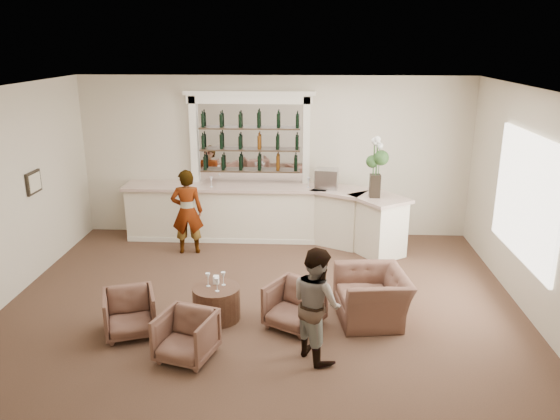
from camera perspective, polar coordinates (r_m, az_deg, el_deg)
The scene contains 19 objects.
ground at distance 8.56m, azimuth -1.96°, elevation -10.25°, with size 8.00×8.00×0.00m, color brown.
room_shell at distance 8.44m, azimuth -0.61°, elevation 6.26°, with size 8.04×7.02×3.32m.
bar_counter at distance 11.11m, azimuth -1.53°, elevation -0.42°, with size 5.72×1.80×1.14m.
back_bar_alcove at distance 11.19m, azimuth -3.16°, elevation 7.38°, with size 2.64×0.25×3.00m.
cocktail_table at distance 8.22m, azimuth -6.64°, elevation -9.61°, with size 0.70×0.70×0.50m, color #4D3321.
sommelier at distance 10.57m, azimuth -9.67°, elevation -0.18°, with size 0.60×0.40×1.65m, color gray.
guest at distance 7.06m, azimuth 3.82°, elevation -9.70°, with size 0.73×0.57×1.51m, color gray.
armchair_left at distance 8.02m, azimuth -15.44°, elevation -10.34°, with size 0.68×0.70×0.64m, color brown.
armchair_center at distance 7.30m, azimuth -9.77°, elevation -12.87°, with size 0.67×0.69×0.63m, color brown.
armchair_right at distance 7.93m, azimuth 1.53°, elevation -9.92°, with size 0.71×0.73×0.66m, color brown.
armchair_far at distance 8.23m, azimuth 9.60°, elevation -8.87°, with size 1.11×0.97×0.72m, color brown.
espresso_machine at distance 10.87m, azimuth 4.89°, elevation 3.28°, with size 0.44×0.37×0.39m, color #ACACB1.
flower_vase at distance 10.26m, azimuth 10.00°, elevation 4.82°, with size 0.30×0.30×1.15m.
wine_glass_bar_left at distance 11.03m, azimuth -7.20°, elevation 2.94°, with size 0.07×0.07×0.21m, color white, non-canonical shape.
wine_glass_bar_right at distance 10.91m, azimuth 2.99°, elevation 2.89°, with size 0.07×0.07×0.21m, color white, non-canonical shape.
wine_glass_tbl_a at distance 8.11m, azimuth -7.54°, elevation -7.24°, with size 0.07×0.07×0.21m, color white, non-canonical shape.
wine_glass_tbl_b at distance 8.12m, azimuth -5.94°, elevation -7.15°, with size 0.07×0.07×0.21m, color white, non-canonical shape.
wine_glass_tbl_c at distance 7.95m, azimuth -6.60°, elevation -7.76°, with size 0.07×0.07×0.21m, color white, non-canonical shape.
napkin_holder at distance 8.22m, azimuth -6.70°, elevation -7.24°, with size 0.08×0.08×0.12m, color white.
Camera 1 is at (0.67, -7.56, 3.95)m, focal length 35.00 mm.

